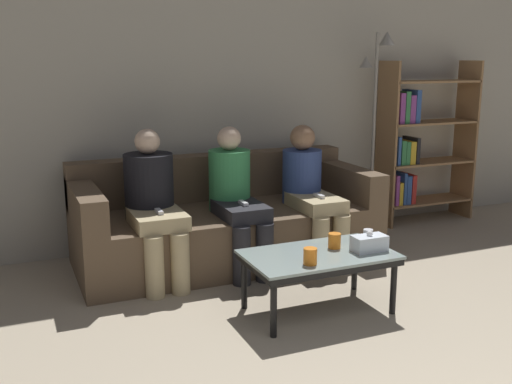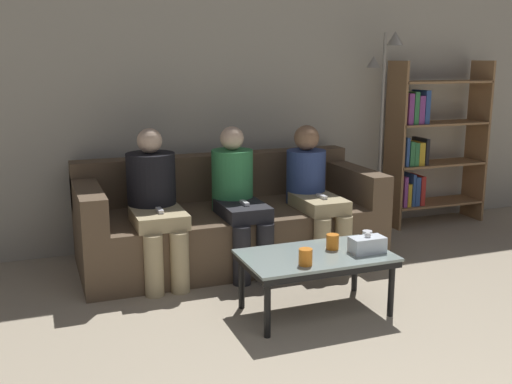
# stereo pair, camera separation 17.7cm
# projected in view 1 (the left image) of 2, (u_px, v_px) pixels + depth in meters

# --- Properties ---
(wall_back) EXTENTS (12.00, 0.06, 2.60)m
(wall_back) POSITION_uv_depth(u_px,v_px,m) (201.00, 93.00, 5.07)
(wall_back) COLOR #B7B2A3
(wall_back) RESTS_ON ground_plane
(couch) EXTENTS (2.35, 0.98, 0.81)m
(couch) POSITION_uv_depth(u_px,v_px,m) (225.00, 223.00, 4.79)
(couch) COLOR brown
(couch) RESTS_ON ground_plane
(coffee_table) EXTENTS (0.94, 0.55, 0.39)m
(coffee_table) POSITION_uv_depth(u_px,v_px,m) (319.00, 259.00, 3.78)
(coffee_table) COLOR #8C9E99
(coffee_table) RESTS_ON ground_plane
(cup_near_left) EXTENTS (0.06, 0.06, 0.09)m
(cup_near_left) POSITION_uv_depth(u_px,v_px,m) (368.00, 236.00, 3.97)
(cup_near_left) COLOR silver
(cup_near_left) RESTS_ON coffee_table
(cup_near_right) EXTENTS (0.08, 0.08, 0.10)m
(cup_near_right) POSITION_uv_depth(u_px,v_px,m) (334.00, 241.00, 3.86)
(cup_near_right) COLOR orange
(cup_near_right) RESTS_ON coffee_table
(cup_far_center) EXTENTS (0.08, 0.08, 0.10)m
(cup_far_center) POSITION_uv_depth(u_px,v_px,m) (310.00, 256.00, 3.56)
(cup_far_center) COLOR orange
(cup_far_center) RESTS_ON coffee_table
(tissue_box) EXTENTS (0.22, 0.12, 0.13)m
(tissue_box) POSITION_uv_depth(u_px,v_px,m) (369.00, 243.00, 3.81)
(tissue_box) COLOR silver
(tissue_box) RESTS_ON coffee_table
(bookshelf) EXTENTS (0.98, 0.32, 1.56)m
(bookshelf) POSITION_uv_depth(u_px,v_px,m) (415.00, 145.00, 5.79)
(bookshelf) COLOR #9E754C
(bookshelf) RESTS_ON ground_plane
(standing_lamp) EXTENTS (0.31, 0.26, 1.82)m
(standing_lamp) POSITION_uv_depth(u_px,v_px,m) (375.00, 112.00, 5.37)
(standing_lamp) COLOR gray
(standing_lamp) RESTS_ON ground_plane
(seated_person_left_end) EXTENTS (0.36, 0.70, 1.10)m
(seated_person_left_end) POSITION_uv_depth(u_px,v_px,m) (153.00, 200.00, 4.29)
(seated_person_left_end) COLOR tan
(seated_person_left_end) RESTS_ON ground_plane
(seated_person_mid_left) EXTENTS (0.32, 0.69, 1.08)m
(seated_person_mid_left) POSITION_uv_depth(u_px,v_px,m) (235.00, 195.00, 4.52)
(seated_person_mid_left) COLOR #28282D
(seated_person_mid_left) RESTS_ON ground_plane
(seated_person_mid_right) EXTENTS (0.32, 0.71, 1.07)m
(seated_person_mid_right) POSITION_uv_depth(u_px,v_px,m) (310.00, 189.00, 4.76)
(seated_person_mid_right) COLOR tan
(seated_person_mid_right) RESTS_ON ground_plane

